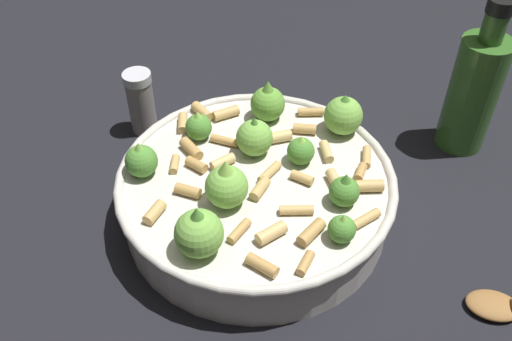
{
  "coord_description": "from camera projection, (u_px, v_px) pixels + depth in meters",
  "views": [
    {
      "loc": [
        0.43,
        -0.07,
        0.47
      ],
      "look_at": [
        0.0,
        0.0,
        0.07
      ],
      "focal_mm": 39.38,
      "sensor_mm": 36.0,
      "label": 1
    }
  ],
  "objects": [
    {
      "name": "cooking_pan",
      "position": [
        256.0,
        190.0,
        0.61
      ],
      "size": [
        0.3,
        0.3,
        0.12
      ],
      "color": "beige",
      "rests_on": "ground"
    },
    {
      "name": "ground_plane",
      "position": [
        256.0,
        214.0,
        0.64
      ],
      "size": [
        2.4,
        2.4,
        0.0
      ],
      "primitive_type": "plane",
      "color": "black"
    },
    {
      "name": "olive_oil_bottle",
      "position": [
        474.0,
        90.0,
        0.68
      ],
      "size": [
        0.06,
        0.06,
        0.2
      ],
      "color": "#336023",
      "rests_on": "ground"
    },
    {
      "name": "pepper_shaker",
      "position": [
        141.0,
        102.0,
        0.72
      ],
      "size": [
        0.04,
        0.04,
        0.09
      ],
      "color": "gray",
      "rests_on": "ground"
    }
  ]
}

